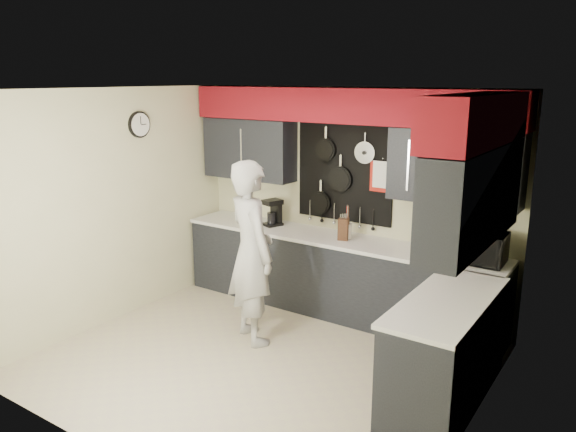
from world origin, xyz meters
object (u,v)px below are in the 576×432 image
Objects in this scene: knife_block at (343,229)px; person at (251,253)px; utensil_crock at (346,231)px; microwave at (476,247)px; coffee_maker at (274,212)px.

knife_block is 1.17m from person.
microwave is at bearing -0.87° from utensil_crock.
microwave is at bearing -122.05° from person.
utensil_crock is 1.02m from coffee_maker.
utensil_crock is at bearing -85.14° from person.
knife_block is (-1.46, -0.04, -0.03)m from microwave.
person is at bearing -152.59° from microwave.
coffee_maker reaches higher than knife_block.
coffee_maker is at bearing 158.44° from knife_block.
microwave is at bearing 18.65° from coffee_maker.
coffee_maker is at bearing 177.15° from microwave.
knife_block is 0.75× the size of coffee_maker.
coffee_maker is (-1.02, 0.03, 0.08)m from utensil_crock.
person is (-0.50, -1.12, -0.05)m from utensil_crock.
person is at bearing -131.95° from knife_block.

